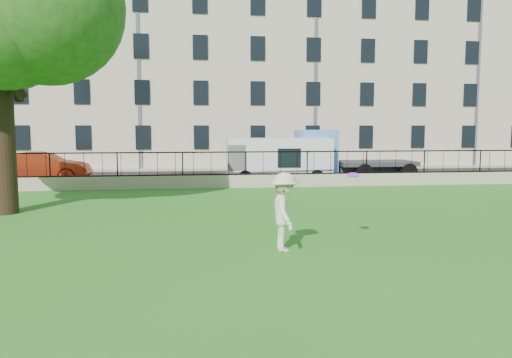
{
  "coord_description": "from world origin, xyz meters",
  "views": [
    {
      "loc": [
        -2.51,
        -11.67,
        2.89
      ],
      "look_at": [
        -0.59,
        3.5,
        1.29
      ],
      "focal_mm": 35.0,
      "sensor_mm": 36.0,
      "label": 1
    }
  ],
  "objects": [
    {
      "name": "man",
      "position": [
        -0.41,
        -0.38,
        0.92
      ],
      "size": [
        0.69,
        1.19,
        1.84
      ],
      "primitive_type": "imported",
      "rotation": [
        0.0,
        0.0,
        1.57
      ],
      "color": "beige",
      "rests_on": "ground"
    },
    {
      "name": "red_sedan",
      "position": [
        -10.32,
        15.4,
        0.79
      ],
      "size": [
        4.82,
        1.69,
        1.59
      ],
      "primitive_type": "imported",
      "rotation": [
        0.0,
        0.0,
        1.57
      ],
      "color": "#A12C13",
      "rests_on": "street"
    },
    {
      "name": "retaining_wall",
      "position": [
        0.0,
        12.0,
        0.3
      ],
      "size": [
        50.0,
        0.4,
        0.6
      ],
      "primitive_type": "cube",
      "color": "gray",
      "rests_on": "ground"
    },
    {
      "name": "blue_truck",
      "position": [
        6.5,
        15.4,
        1.36
      ],
      "size": [
        6.52,
        2.37,
        2.73
      ],
      "primitive_type": "cube",
      "rotation": [
        0.0,
        0.0,
        0.01
      ],
      "color": "#5E8DDC",
      "rests_on": "street"
    },
    {
      "name": "street",
      "position": [
        0.0,
        16.7,
        0.01
      ],
      "size": [
        60.0,
        9.0,
        0.01
      ],
      "primitive_type": "cube",
      "color": "black",
      "rests_on": "ground"
    },
    {
      "name": "iron_railing",
      "position": [
        0.0,
        12.0,
        1.15
      ],
      "size": [
        50.0,
        0.05,
        1.13
      ],
      "color": "black",
      "rests_on": "retaining_wall"
    },
    {
      "name": "frisbee",
      "position": [
        1.3,
        -0.16,
        1.74
      ],
      "size": [
        0.34,
        0.34,
        0.12
      ],
      "primitive_type": "cylinder",
      "rotation": [
        0.21,
        -0.14,
        0.3
      ],
      "color": "#AB29EB"
    },
    {
      "name": "sidewalk",
      "position": [
        0.0,
        21.9,
        0.06
      ],
      "size": [
        60.0,
        1.4,
        0.12
      ],
      "primitive_type": "cube",
      "color": "gray",
      "rests_on": "ground"
    },
    {
      "name": "ground",
      "position": [
        0.0,
        0.0,
        0.0
      ],
      "size": [
        120.0,
        120.0,
        0.0
      ],
      "primitive_type": "plane",
      "color": "#22741B",
      "rests_on": "ground"
    },
    {
      "name": "building_row",
      "position": [
        0.0,
        27.57,
        6.92
      ],
      "size": [
        56.4,
        10.4,
        13.8
      ],
      "color": "#C1B199",
      "rests_on": "ground"
    },
    {
      "name": "white_van",
      "position": [
        2.0,
        14.4,
        1.15
      ],
      "size": [
        5.51,
        2.27,
        2.29
      ],
      "primitive_type": "cube",
      "rotation": [
        0.0,
        0.0,
        -0.03
      ],
      "color": "silver",
      "rests_on": "street"
    }
  ]
}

